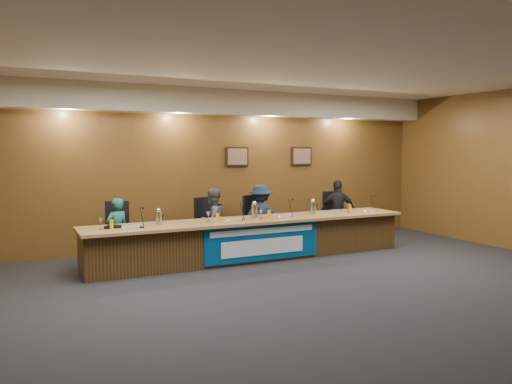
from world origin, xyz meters
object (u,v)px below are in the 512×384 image
at_px(banner, 263,242).
at_px(panelist_d, 338,211).
at_px(panelist_a, 117,231).
at_px(office_chair_b, 211,229).
at_px(panelist_c, 261,217).
at_px(office_chair_c, 259,225).
at_px(speakerphone, 112,227).
at_px(carafe_right, 313,208).
at_px(carafe_mid, 254,211).
at_px(carafe_left, 159,218).
at_px(office_chair_a, 116,236).
at_px(dais_body, 253,240).
at_px(office_chair_d, 335,219).
at_px(panelist_b, 213,221).

distance_m(banner, panelist_d, 2.68).
distance_m(panelist_a, office_chair_b, 1.80).
relative_size(panelist_c, office_chair_c, 2.73).
distance_m(panelist_c, speakerphone, 3.13).
xyz_separation_m(office_chair_c, carafe_right, (0.76, -0.83, 0.39)).
relative_size(banner, carafe_mid, 8.68).
bearing_deg(carafe_right, banner, -162.48).
bearing_deg(carafe_left, panelist_c, 16.97).
bearing_deg(carafe_mid, panelist_a, 162.91).
bearing_deg(office_chair_a, carafe_left, -37.51).
bearing_deg(office_chair_a, panelist_c, 15.60).
relative_size(panelist_c, carafe_right, 5.41).
distance_m(carafe_left, carafe_mid, 1.77).
xyz_separation_m(office_chair_c, speakerphone, (-3.04, -0.83, 0.30)).
xyz_separation_m(office_chair_c, carafe_mid, (-0.50, -0.82, 0.40)).
distance_m(banner, carafe_right, 1.44).
distance_m(panelist_d, speakerphone, 4.98).
relative_size(office_chair_a, carafe_mid, 1.89).
relative_size(dais_body, speakerphone, 18.75).
bearing_deg(carafe_left, panelist_d, 9.48).
height_order(office_chair_d, carafe_mid, carafe_mid).
relative_size(office_chair_b, speakerphone, 1.50).
height_order(panelist_b, carafe_left, panelist_b).
bearing_deg(carafe_right, office_chair_b, 155.19).
xyz_separation_m(panelist_b, speakerphone, (-2.01, -0.73, 0.14)).
distance_m(carafe_left, carafe_right, 3.03).
relative_size(panelist_a, office_chair_b, 2.41).
relative_size(office_chair_b, carafe_right, 1.98).
distance_m(office_chair_a, speakerphone, 0.90).
bearing_deg(panelist_d, dais_body, 39.06).
distance_m(panelist_c, carafe_left, 2.38).
height_order(dais_body, carafe_right, carafe_right).
xyz_separation_m(panelist_b, carafe_right, (1.79, -0.73, 0.23)).
bearing_deg(office_chair_b, panelist_c, -27.29).
xyz_separation_m(panelist_b, carafe_mid, (0.54, -0.72, 0.24)).
bearing_deg(panelist_c, office_chair_b, 11.60).
distance_m(panelist_a, office_chair_a, 0.14).
bearing_deg(carafe_mid, office_chair_c, 58.56).
bearing_deg(dais_body, panelist_a, 162.49).
xyz_separation_m(carafe_mid, carafe_right, (1.26, -0.01, -0.01)).
bearing_deg(panelist_b, carafe_right, 136.84).
bearing_deg(office_chair_b, carafe_right, -46.57).
height_order(carafe_right, speakerphone, carafe_right).
relative_size(dais_body, carafe_left, 27.44).
bearing_deg(carafe_right, panelist_c, 136.17).
bearing_deg(office_chair_d, banner, -137.70).
bearing_deg(banner, office_chair_a, 151.62).
relative_size(panelist_a, carafe_right, 4.79).
bearing_deg(panelist_d, carafe_left, 31.87).
height_order(banner, panelist_d, panelist_d).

